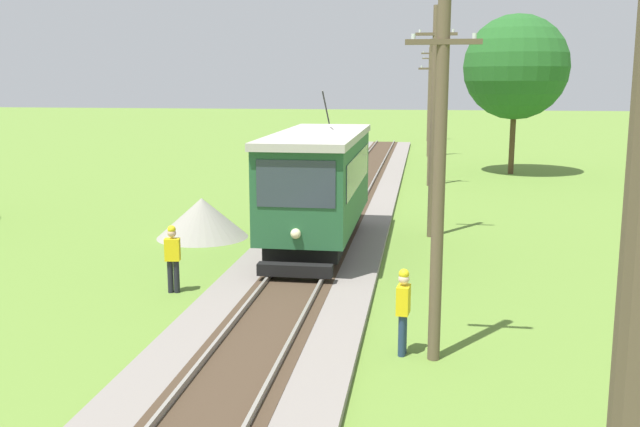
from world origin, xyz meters
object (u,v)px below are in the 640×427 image
Objects in this scene: utility_pole_far at (431,118)px; utility_pole_distant at (430,97)px; utility_pole_near_tram at (439,180)px; second_worker at (173,256)px; gravel_pile at (202,218)px; red_tram at (319,184)px; utility_pole_mid at (434,121)px; tree_left_near at (516,67)px; utility_pole_horizon at (429,93)px; track_worker at (403,308)px.

utility_pole_distant reaches higher than utility_pole_far.
utility_pole_near_tram reaches higher than second_worker.
second_worker reaches higher than gravel_pile.
red_tram is at bearing 113.18° from utility_pole_near_tram.
utility_pole_mid is 0.86× the size of tree_left_near.
utility_pole_mid is 0.95× the size of utility_pole_horizon.
utility_pole_near_tram is at bearing -90.00° from utility_pole_far.
red_tram is 0.94× the size of tree_left_near.
utility_pole_mid is at bearing -85.91° from track_worker.
track_worker is at bearing -70.43° from red_tram.
utility_pole_mid is 18.25m from tree_left_near.
utility_pole_horizon reaches higher than second_worker.
utility_pole_mid reaches higher than second_worker.
utility_pole_near_tram reaches higher than utility_pole_far.
utility_pole_near_tram is 37.20m from utility_pole_distant.
utility_pole_distant reaches higher than utility_pole_near_tram.
utility_pole_far is at bearing -90.00° from utility_pole_distant.
utility_pole_mid is at bearing 129.75° from second_worker.
red_tram is 1.08× the size of utility_pole_mid.
utility_pole_horizon is (0.00, 27.30, 0.74)m from utility_pole_far.
red_tram is at bearing 139.18° from second_worker.
tree_left_near is (8.35, 20.19, 3.95)m from red_tram.
red_tram reaches higher than second_worker.
tree_left_near reaches higher than utility_pole_distant.
tree_left_near reaches higher than track_worker.
second_worker is at bearing -114.31° from tree_left_near.
utility_pole_horizon is (0.00, 39.32, 0.20)m from utility_pole_mid.
tree_left_near reaches higher than utility_pole_mid.
utility_pole_far reaches higher than gravel_pile.
utility_pole_near_tram is 23.09m from utility_pole_far.
tree_left_near is (4.76, 28.56, 2.56)m from utility_pole_near_tram.
utility_pole_far is at bearing -131.05° from tree_left_near.
utility_pole_near_tram is at bearing -50.80° from gravel_pile.
utility_pole_horizon is 0.91× the size of tree_left_near.
utility_pole_near_tram is 12.85m from gravel_pile.
gravel_pile is at bearing 162.89° from red_tram.
utility_pole_mid is at bearing -105.23° from tree_left_near.
utility_pole_near_tram is 0.76× the size of tree_left_near.
utility_pole_horizon reaches higher than utility_pole_near_tram.
utility_pole_near_tram is 3.90× the size of track_worker.
track_worker is at bearing -90.71° from utility_pole_horizon.
gravel_pile is at bearing -101.01° from utility_pole_horizon.
utility_pole_distant reaches higher than red_tram.
gravel_pile is at bearing -123.91° from tree_left_near.
utility_pole_near_tram is 29.07m from tree_left_near.
tree_left_near reaches higher than second_worker.
utility_pole_far is 0.75× the size of tree_left_near.
utility_pole_horizon is 4.64× the size of track_worker.
utility_pole_horizon is 47.62m from second_worker.
red_tram reaches higher than gravel_pile.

